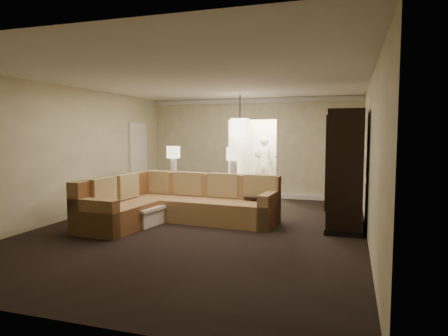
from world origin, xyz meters
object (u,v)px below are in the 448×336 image
(person, at_px, (264,160))
(console_table, at_px, (202,187))
(coffee_table, at_px, (140,214))
(armoire, at_px, (345,172))
(sectional_sofa, at_px, (174,203))
(drink_table, at_px, (254,203))

(person, bearing_deg, console_table, 68.12)
(coffee_table, relative_size, person, 0.55)
(console_table, height_order, armoire, armoire)
(sectional_sofa, height_order, coffee_table, sectional_sofa)
(sectional_sofa, distance_m, console_table, 1.73)
(console_table, height_order, person, person)
(console_table, bearing_deg, armoire, -9.09)
(sectional_sofa, xyz_separation_m, armoire, (3.31, 0.60, 0.69))
(armoire, distance_m, person, 5.38)
(sectional_sofa, relative_size, armoire, 1.53)
(armoire, relative_size, drink_table, 4.25)
(person, bearing_deg, sectional_sofa, 72.35)
(sectional_sofa, xyz_separation_m, person, (0.73, 5.32, 0.57))
(coffee_table, distance_m, drink_table, 2.32)
(drink_table, bearing_deg, coffee_table, -158.11)
(sectional_sofa, relative_size, person, 1.79)
(drink_table, bearing_deg, console_table, 143.43)
(coffee_table, height_order, console_table, console_table)
(coffee_table, bearing_deg, drink_table, 21.89)
(armoire, bearing_deg, coffee_table, -167.00)
(sectional_sofa, bearing_deg, console_table, 95.58)
(coffee_table, relative_size, console_table, 0.47)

